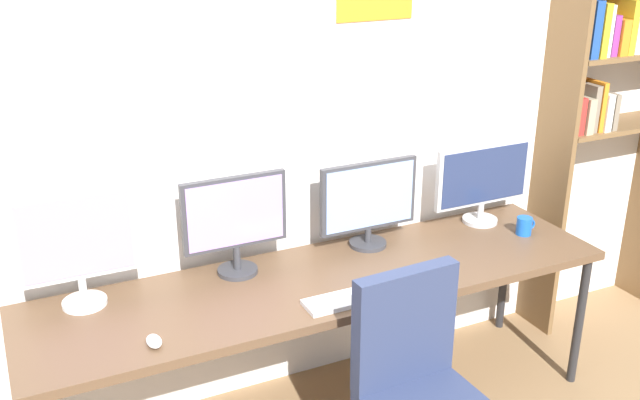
{
  "coord_description": "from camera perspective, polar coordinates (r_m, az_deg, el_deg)",
  "views": [
    {
      "loc": [
        -1.25,
        -1.99,
        2.26
      ],
      "look_at": [
        0.0,
        0.65,
        1.09
      ],
      "focal_mm": 41.21,
      "sensor_mm": 36.0,
      "label": 1
    }
  ],
  "objects": [
    {
      "name": "wall_back",
      "position": [
        3.4,
        -2.68,
        5.4
      ],
      "size": [
        5.03,
        0.11,
        2.6
      ],
      "color": "silver",
      "rests_on": "ground_plane"
    },
    {
      "name": "desk",
      "position": [
        3.27,
        0.38,
        -6.75
      ],
      "size": [
        2.63,
        0.68,
        0.74
      ],
      "color": "brown",
      "rests_on": "ground_plane"
    },
    {
      "name": "bookshelf",
      "position": [
        4.25,
        22.15,
        10.08
      ],
      "size": [
        0.83,
        0.28,
        2.22
      ],
      "color": "brown",
      "rests_on": "ground_plane"
    },
    {
      "name": "monitor_far_left",
      "position": [
        3.08,
        -18.37,
        -3.22
      ],
      "size": [
        0.47,
        0.18,
        0.49
      ],
      "color": "silver",
      "rests_on": "desk"
    },
    {
      "name": "monitor_center_left",
      "position": [
        3.21,
        -6.61,
        -1.52
      ],
      "size": [
        0.47,
        0.18,
        0.45
      ],
      "color": "#38383D",
      "rests_on": "desk"
    },
    {
      "name": "monitor_center_right",
      "position": [
        3.47,
        3.8,
        -0.09
      ],
      "size": [
        0.5,
        0.18,
        0.42
      ],
      "color": "#38383D",
      "rests_on": "desk"
    },
    {
      "name": "monitor_far_right",
      "position": [
        3.81,
        12.55,
        1.57
      ],
      "size": [
        0.55,
        0.18,
        0.42
      ],
      "color": "silver",
      "rests_on": "desk"
    },
    {
      "name": "keyboard_main",
      "position": [
        3.07,
        2.27,
        -7.67
      ],
      "size": [
        0.38,
        0.13,
        0.02
      ],
      "primitive_type": "cube",
      "color": "silver",
      "rests_on": "desk"
    },
    {
      "name": "computer_mouse",
      "position": [
        2.85,
        -12.76,
        -10.65
      ],
      "size": [
        0.06,
        0.1,
        0.03
      ],
      "primitive_type": "ellipsoid",
      "color": "silver",
      "rests_on": "desk"
    },
    {
      "name": "coffee_mug",
      "position": [
        3.79,
        15.6,
        -1.95
      ],
      "size": [
        0.11,
        0.08,
        0.09
      ],
      "color": "blue",
      "rests_on": "desk"
    }
  ]
}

